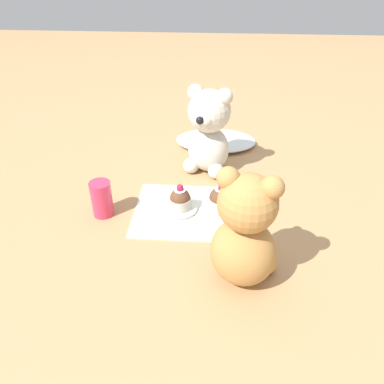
% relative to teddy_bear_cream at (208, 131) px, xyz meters
% --- Properties ---
extents(ground_plane, '(4.00, 4.00, 0.00)m').
position_rel_teddy_bear_cream_xyz_m(ground_plane, '(-0.03, -0.20, -0.12)').
color(ground_plane, tan).
extents(knitted_placemat, '(0.27, 0.21, 0.01)m').
position_rel_teddy_bear_cream_xyz_m(knitted_placemat, '(-0.03, -0.20, -0.11)').
color(knitted_placemat, silver).
rests_on(knitted_placemat, ground_plane).
extents(tulle_cloth, '(0.25, 0.16, 0.03)m').
position_rel_teddy_bear_cream_xyz_m(tulle_cloth, '(0.02, 0.16, -0.10)').
color(tulle_cloth, white).
rests_on(tulle_cloth, ground_plane).
extents(teddy_bear_cream, '(0.14, 0.14, 0.24)m').
position_rel_teddy_bear_cream_xyz_m(teddy_bear_cream, '(0.00, 0.00, 0.00)').
color(teddy_bear_cream, beige).
rests_on(teddy_bear_cream, ground_plane).
extents(teddy_bear_tan, '(0.15, 0.14, 0.24)m').
position_rel_teddy_bear_cream_xyz_m(teddy_bear_tan, '(0.08, -0.39, -0.01)').
color(teddy_bear_tan, '#B78447').
rests_on(teddy_bear_tan, ground_plane).
extents(cupcake_near_cream_bear, '(0.06, 0.06, 0.07)m').
position_rel_teddy_bear_cream_xyz_m(cupcake_near_cream_bear, '(0.04, -0.19, -0.09)').
color(cupcake_near_cream_bear, '#B2ADA3').
rests_on(cupcake_near_cream_bear, knitted_placemat).
extents(saucer_plate, '(0.08, 0.08, 0.01)m').
position_rel_teddy_bear_cream_xyz_m(saucer_plate, '(-0.06, -0.20, -0.11)').
color(saucer_plate, white).
rests_on(saucer_plate, knitted_placemat).
extents(cupcake_near_tan_bear, '(0.05, 0.05, 0.06)m').
position_rel_teddy_bear_cream_xyz_m(cupcake_near_tan_bear, '(-0.06, -0.20, -0.08)').
color(cupcake_near_tan_bear, '#B2ADA3').
rests_on(cupcake_near_tan_bear, saucer_plate).
extents(juice_glass, '(0.05, 0.05, 0.09)m').
position_rel_teddy_bear_cream_xyz_m(juice_glass, '(-0.23, -0.22, -0.08)').
color(juice_glass, '#DB3356').
rests_on(juice_glass, ground_plane).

